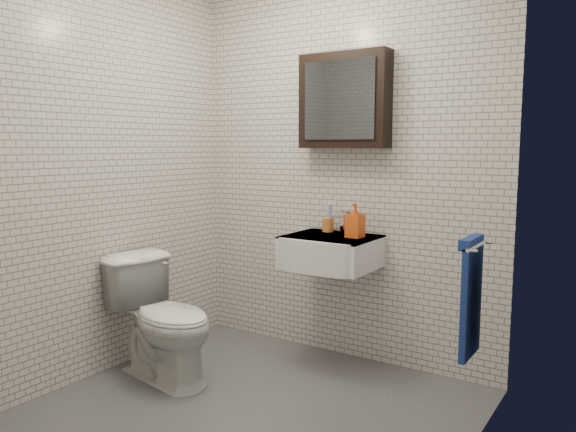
% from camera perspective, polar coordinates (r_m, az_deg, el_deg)
% --- Properties ---
extents(ground, '(2.20, 2.00, 0.01)m').
position_cam_1_polar(ground, '(3.21, -3.66, -18.93)').
color(ground, '#4A4C52').
rests_on(ground, ground).
extents(room_shell, '(2.22, 2.02, 2.51)m').
position_cam_1_polar(room_shell, '(2.88, -3.89, 8.15)').
color(room_shell, silver).
rests_on(room_shell, ground).
extents(washbasin, '(0.55, 0.50, 0.20)m').
position_cam_1_polar(washbasin, '(3.53, 4.09, -3.62)').
color(washbasin, white).
rests_on(washbasin, room_shell).
extents(faucet, '(0.06, 0.20, 0.15)m').
position_cam_1_polar(faucet, '(3.68, 5.61, -0.66)').
color(faucet, silver).
rests_on(faucet, washbasin).
extents(mirror_cabinet, '(0.60, 0.15, 0.60)m').
position_cam_1_polar(mirror_cabinet, '(3.65, 5.74, 11.59)').
color(mirror_cabinet, black).
rests_on(mirror_cabinet, room_shell).
extents(towel_rail, '(0.09, 0.30, 0.58)m').
position_cam_1_polar(towel_rail, '(2.82, 18.12, -7.38)').
color(towel_rail, silver).
rests_on(towel_rail, room_shell).
extents(toothbrush_cup, '(0.09, 0.09, 0.20)m').
position_cam_1_polar(toothbrush_cup, '(3.72, 4.09, -0.82)').
color(toothbrush_cup, '#CB7032').
rests_on(toothbrush_cup, washbasin).
extents(soap_bottle, '(0.10, 0.10, 0.21)m').
position_cam_1_polar(soap_bottle, '(3.49, 6.84, -0.45)').
color(soap_bottle, orange).
rests_on(soap_bottle, washbasin).
extents(toilet, '(0.79, 0.53, 0.75)m').
position_cam_1_polar(toilet, '(3.53, -12.49, -10.20)').
color(toilet, white).
rests_on(toilet, ground).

